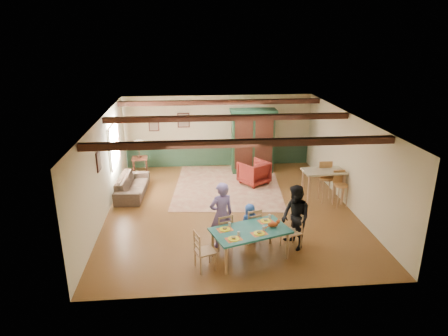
{
  "coord_description": "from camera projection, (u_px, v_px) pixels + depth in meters",
  "views": [
    {
      "loc": [
        -1.15,
        -10.65,
        4.93
      ],
      "look_at": [
        -0.13,
        0.29,
        1.15
      ],
      "focal_mm": 32.0,
      "sensor_mm": 36.0,
      "label": 1
    }
  ],
  "objects": [
    {
      "name": "ceiling_beam_front",
      "position": [
        241.0,
        143.0,
        8.72
      ],
      "size": [
        6.95,
        0.16,
        0.16
      ],
      "primitive_type": "cube",
      "color": "black",
      "rests_on": "ceiling"
    },
    {
      "name": "dining_chair_far_right",
      "position": [
        251.0,
        224.0,
        9.75
      ],
      "size": [
        0.51,
        0.52,
        0.9
      ],
      "primitive_type": null,
      "rotation": [
        0.0,
        0.0,
        3.46
      ],
      "color": "#A17750",
      "rests_on": "floor"
    },
    {
      "name": "armchair",
      "position": [
        254.0,
        173.0,
        13.49
      ],
      "size": [
        1.19,
        1.2,
        0.79
      ],
      "primitive_type": "imported",
      "rotation": [
        0.0,
        0.0,
        -2.55
      ],
      "color": "#501010",
      "rests_on": "floor"
    },
    {
      "name": "wainscot_back",
      "position": [
        219.0,
        154.0,
        15.33
      ],
      "size": [
        6.95,
        0.03,
        0.9
      ],
      "primitive_type": "cube",
      "color": "#1C3423",
      "rests_on": "floor"
    },
    {
      "name": "sofa",
      "position": [
        132.0,
        185.0,
        12.64
      ],
      "size": [
        0.93,
        2.1,
        0.6
      ],
      "primitive_type": "imported",
      "rotation": [
        0.0,
        0.0,
        1.51
      ],
      "color": "#3E3127",
      "rests_on": "floor"
    },
    {
      "name": "person_woman",
      "position": [
        295.0,
        218.0,
        9.36
      ],
      "size": [
        0.8,
        0.91,
        1.57
      ],
      "primitive_type": "imported",
      "rotation": [
        0.0,
        0.0,
        -1.25
      ],
      "color": "black",
      "rests_on": "floor"
    },
    {
      "name": "ceiling_beam_mid",
      "position": [
        228.0,
        118.0,
        11.26
      ],
      "size": [
        6.95,
        0.16,
        0.16
      ],
      "primitive_type": "cube",
      "color": "black",
      "rests_on": "ceiling"
    },
    {
      "name": "picture_back_a",
      "position": [
        184.0,
        120.0,
        14.77
      ],
      "size": [
        0.45,
        0.04,
        0.55
      ],
      "primitive_type": null,
      "color": "gray",
      "rests_on": "wall_back"
    },
    {
      "name": "floor",
      "position": [
        229.0,
        208.0,
        11.73
      ],
      "size": [
        8.0,
        8.0,
        0.0
      ],
      "primitive_type": "plane",
      "color": "#583518",
      "rests_on": "ground"
    },
    {
      "name": "dining_chair_end_left",
      "position": [
        205.0,
        250.0,
        8.6
      ],
      "size": [
        0.52,
        0.51,
        0.9
      ],
      "primitive_type": null,
      "rotation": [
        0.0,
        0.0,
        1.89
      ],
      "color": "#A17750",
      "rests_on": "floor"
    },
    {
      "name": "person_child",
      "position": [
        250.0,
        222.0,
        9.81
      ],
      "size": [
        0.54,
        0.43,
        0.95
      ],
      "primitive_type": "imported",
      "rotation": [
        0.0,
        0.0,
        3.46
      ],
      "color": "#2A53A9",
      "rests_on": "floor"
    },
    {
      "name": "end_table",
      "position": [
        140.0,
        166.0,
        14.3
      ],
      "size": [
        0.57,
        0.57,
        0.66
      ],
      "primitive_type": null,
      "rotation": [
        0.0,
        0.0,
        0.06
      ],
      "color": "black",
      "rests_on": "floor"
    },
    {
      "name": "place_setting_far_left",
      "position": [
        225.0,
        228.0,
        8.92
      ],
      "size": [
        0.45,
        0.39,
        0.11
      ],
      "primitive_type": null,
      "rotation": [
        0.0,
        0.0,
        0.32
      ],
      "color": "yellow",
      "rests_on": "dining_table"
    },
    {
      "name": "bar_stool_left",
      "position": [
        327.0,
        183.0,
        12.03
      ],
      "size": [
        0.43,
        0.47,
        1.21
      ],
      "primitive_type": null,
      "rotation": [
        0.0,
        0.0,
        0.01
      ],
      "color": "#BA8248",
      "rests_on": "floor"
    },
    {
      "name": "place_setting_far_right",
      "position": [
        266.0,
        219.0,
        9.32
      ],
      "size": [
        0.45,
        0.39,
        0.11
      ],
      "primitive_type": null,
      "rotation": [
        0.0,
        0.0,
        0.32
      ],
      "color": "yellow",
      "rests_on": "dining_table"
    },
    {
      "name": "counter_table",
      "position": [
        323.0,
        186.0,
        12.0
      ],
      "size": [
        1.25,
        0.77,
        1.01
      ],
      "primitive_type": null,
      "rotation": [
        0.0,
        0.0,
        0.05
      ],
      "color": "beige",
      "rests_on": "floor"
    },
    {
      "name": "dining_chair_end_right",
      "position": [
        291.0,
        231.0,
        9.43
      ],
      "size": [
        0.52,
        0.51,
        0.9
      ],
      "primitive_type": null,
      "rotation": [
        0.0,
        0.0,
        -1.25
      ],
      "color": "#A17750",
      "rests_on": "floor"
    },
    {
      "name": "ceiling",
      "position": [
        230.0,
        118.0,
        10.85
      ],
      "size": [
        7.0,
        8.0,
        0.02
      ],
      "primitive_type": "cube",
      "color": "beige",
      "rests_on": "wall_back"
    },
    {
      "name": "wall_back",
      "position": [
        218.0,
        131.0,
        15.06
      ],
      "size": [
        7.0,
        0.02,
        2.7
      ],
      "primitive_type": "cube",
      "color": "beige",
      "rests_on": "floor"
    },
    {
      "name": "dining_table",
      "position": [
        250.0,
        244.0,
        9.05
      ],
      "size": [
        1.92,
        1.44,
        0.71
      ],
      "primitive_type": null,
      "rotation": [
        0.0,
        0.0,
        0.32
      ],
      "color": "#1D5E57",
      "rests_on": "floor"
    },
    {
      "name": "dining_chair_far_left",
      "position": [
        223.0,
        230.0,
        9.47
      ],
      "size": [
        0.51,
        0.52,
        0.9
      ],
      "primitive_type": null,
      "rotation": [
        0.0,
        0.0,
        3.46
      ],
      "color": "#A17750",
      "rests_on": "floor"
    },
    {
      "name": "wall_right",
      "position": [
        349.0,
        161.0,
        11.6
      ],
      "size": [
        0.02,
        8.0,
        2.7
      ],
      "primitive_type": "cube",
      "color": "beige",
      "rests_on": "floor"
    },
    {
      "name": "place_setting_near_left",
      "position": [
        234.0,
        237.0,
        8.51
      ],
      "size": [
        0.45,
        0.39,
        0.11
      ],
      "primitive_type": null,
      "rotation": [
        0.0,
        0.0,
        0.32
      ],
      "color": "yellow",
      "rests_on": "dining_table"
    },
    {
      "name": "bar_stool_right",
      "position": [
        341.0,
        189.0,
        11.68
      ],
      "size": [
        0.43,
        0.47,
        1.08
      ],
      "primitive_type": null,
      "rotation": [
        0.0,
        0.0,
        0.13
      ],
      "color": "#BA8248",
      "rests_on": "floor"
    },
    {
      "name": "table_lamp",
      "position": [
        139.0,
        149.0,
        14.1
      ],
      "size": [
        0.34,
        0.34,
        0.61
      ],
      "primitive_type": null,
      "rotation": [
        0.0,
        0.0,
        -0.02
      ],
      "color": "beige",
      "rests_on": "end_table"
    },
    {
      "name": "ceiling_beam_back",
      "position": [
        221.0,
        102.0,
        13.71
      ],
      "size": [
        6.95,
        0.16,
        0.16
      ],
      "primitive_type": "cube",
      "color": "black",
      "rests_on": "ceiling"
    },
    {
      "name": "armoire",
      "position": [
        253.0,
        141.0,
        14.43
      ],
      "size": [
        1.65,
        0.68,
        2.32
      ],
      "primitive_type": "cube",
      "rotation": [
        0.0,
        0.0,
        -0.01
      ],
      "color": "#143320",
      "rests_on": "floor"
    },
    {
      "name": "place_setting_near_center",
      "position": [
        259.0,
        232.0,
        8.74
      ],
      "size": [
        0.45,
        0.39,
        0.11
      ],
      "primitive_type": null,
      "rotation": [
        0.0,
        0.0,
        0.32
      ],
      "color": "yellow",
      "rests_on": "dining_table"
    },
    {
      "name": "window_left",
      "position": [
        114.0,
        145.0,
        12.53
      ],
      "size": [
        0.06,
        1.6,
        1.3
      ],
      "primitive_type": null,
      "color": "white",
      "rests_on": "wall_left"
    },
    {
      "name": "picture_back_b",
      "position": [
        154.0,
        125.0,
        14.73
      ],
      "size": [
        0.38,
        0.04,
        0.48
      ],
      "primitive_type": null,
      "color": "gray",
      "rests_on": "wall_back"
    },
    {
      "name": "cat",
      "position": [
        273.0,
        224.0,
        9.02
      ],
      "size": [
        0.37,
        0.23,
        0.17
      ],
      "primitive_type": null,
      "rotation": [
        0.0,
        0.0,
        0.32
      ],
      "color": "#C55122",
      "rests_on": "dining_table"
    },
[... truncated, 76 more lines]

